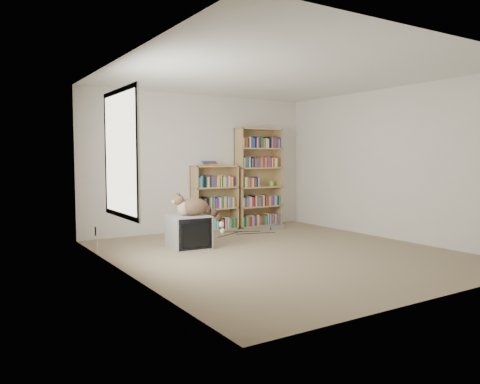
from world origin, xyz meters
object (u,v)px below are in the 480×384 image
bookcase_tall (258,180)px  dvd_player (273,227)px  bookcase_short (214,201)px  cat (197,209)px  crt_tv (189,232)px

bookcase_tall → dvd_player: (-0.01, -0.52, -0.86)m
bookcase_short → cat: bearing=-127.4°
dvd_player → bookcase_tall: bearing=79.4°
cat → dvd_player: bearing=29.4°
bookcase_short → dvd_player: bearing=-28.1°
cat → bookcase_short: (1.08, 1.41, -0.04)m
bookcase_short → dvd_player: (0.98, -0.52, -0.51)m
crt_tv → cat: 0.37m
bookcase_tall → dvd_player: bookcase_tall is taller
crt_tv → dvd_player: crt_tv is taller
cat → dvd_player: (2.06, 0.89, -0.55)m
crt_tv → cat: (0.11, -0.07, 0.34)m
crt_tv → cat: bearing=-29.1°
crt_tv → bookcase_tall: (2.18, 1.34, 0.66)m
crt_tv → bookcase_tall: size_ratio=0.31×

